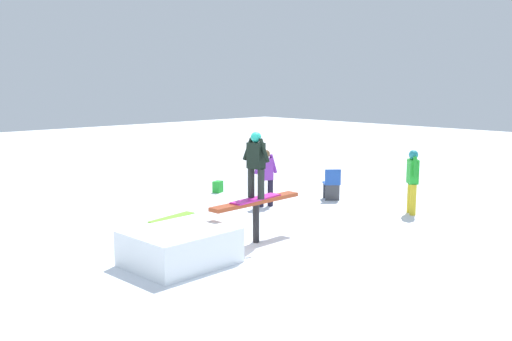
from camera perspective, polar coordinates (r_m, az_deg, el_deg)
ground_plane at (r=11.85m, az=0.00°, el=-7.18°), size 60.00×60.00×0.00m
rail_feature at (r=11.67m, az=0.00°, el=-3.62°), size 2.34×0.36×0.90m
snow_kicker_ramp at (r=10.49m, az=-7.61°, el=-7.57°), size 1.85×1.56×0.65m
main_rider_on_rail at (r=11.51m, az=0.00°, el=0.45°), size 1.33×0.70×1.38m
bystander_green at (r=14.68m, az=15.38°, el=-0.75°), size 0.54×0.54×1.61m
bystander_purple at (r=15.00m, az=0.98°, el=-0.43°), size 0.66×0.32×1.52m
loose_snowboard_lime at (r=14.05m, az=-8.41°, el=-4.66°), size 1.39×0.53×0.02m
folding_chair at (r=16.08m, az=7.58°, el=-1.45°), size 0.62×0.62×0.88m
backpack_on_snow at (r=17.06m, az=-3.84°, el=-1.63°), size 0.36×0.32×0.34m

